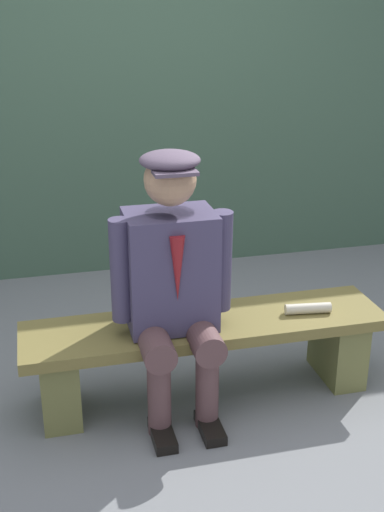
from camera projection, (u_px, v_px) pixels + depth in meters
ground_plane at (205, 393)px, 3.39m from camera, size 30.00×30.00×0.00m
bench at (206, 345)px, 3.28m from camera, size 1.81×0.43×0.42m
seated_man at (173, 276)px, 3.04m from camera, size 0.58×0.59×1.28m
rolled_magazine at (308, 308)px, 3.30m from camera, size 0.24×0.08×0.05m
stadium_wall at (137, 91)px, 4.61m from camera, size 12.00×0.24×2.57m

